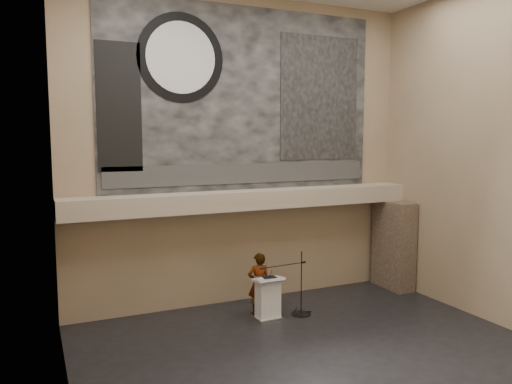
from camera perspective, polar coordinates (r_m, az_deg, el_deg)
name	(u,v)px	position (r m, az deg, el deg)	size (l,w,h in m)	color
floor	(317,354)	(11.42, 6.99, -17.86)	(10.00, 10.00, 0.00)	black
wall_back	(244,152)	(13.99, -1.36, 4.61)	(10.00, 0.02, 8.50)	#877555
wall_front	(477,169)	(7.34, 23.95, 2.46)	(10.00, 0.02, 8.50)	#877555
wall_left	(61,162)	(8.89, -21.35, 3.16)	(0.02, 8.00, 8.50)	#877555
wall_right	(492,154)	(13.73, 25.40, 3.97)	(0.02, 8.00, 8.50)	#877555
soffit	(250,200)	(13.72, -0.69, -0.87)	(10.00, 0.80, 0.50)	tan
sprinkler_left	(195,214)	(13.16, -7.00, -2.46)	(0.04, 0.04, 0.06)	#B2893D
sprinkler_right	(310,206)	(14.58, 6.25, -1.59)	(0.04, 0.04, 0.06)	#B2893D
banner	(244,99)	(13.99, -1.33, 10.55)	(8.00, 0.05, 5.00)	black
banner_text_strip	(245,173)	(13.95, -1.24, 2.14)	(7.76, 0.02, 0.55)	#2E2E2E
banner_clock_rim	(181,58)	(13.46, -8.58, 14.93)	(2.30, 2.30, 0.02)	black
banner_clock_face	(181,58)	(13.45, -8.56, 14.95)	(1.84, 1.84, 0.02)	silver
banner_building_print	(320,98)	(15.07, 7.31, 10.59)	(2.60, 0.02, 3.60)	black
banner_brick_print	(119,107)	(12.98, -15.38, 9.33)	(1.10, 0.02, 3.20)	black
stone_pier	(394,245)	(16.06, 15.44, -5.83)	(0.60, 1.40, 2.70)	#433429
lectern	(268,299)	(13.03, 1.37, -12.09)	(0.74, 0.54, 1.14)	silver
binder	(270,278)	(12.83, 1.57, -9.75)	(0.32, 0.25, 0.04)	black
papers	(265,279)	(12.76, 1.04, -9.91)	(0.22, 0.31, 0.01)	silver
speaker_person	(259,284)	(13.35, 0.32, -10.42)	(0.60, 0.39, 1.64)	white
mic_stand	(300,305)	(13.52, 5.02, -12.79)	(1.49, 0.52, 1.70)	black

